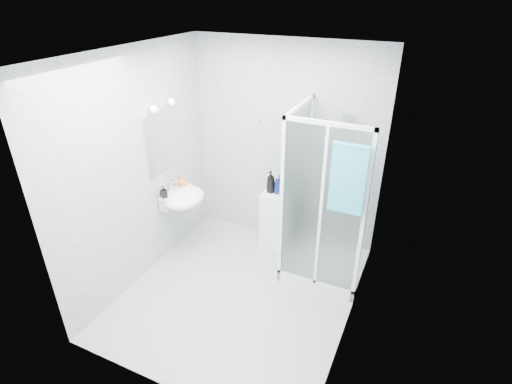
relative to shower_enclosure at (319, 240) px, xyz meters
The scene contains 12 objects.
room 1.33m from the shower_enclosure, 131.13° to the right, with size 2.40×2.60×2.60m.
shower_enclosure is the anchor object (origin of this frame).
wall_basin 1.72m from the shower_enclosure, 169.19° to the right, with size 0.46×0.56×0.35m.
mirror 2.16m from the shower_enclosure, behind, with size 0.02×0.60×0.70m, color white.
vanity_lights 2.35m from the shower_enclosure, behind, with size 0.10×0.40×0.08m.
wall_hooks 1.57m from the shower_enclosure, 151.98° to the left, with size 0.23×0.06×0.03m.
storage_cabinet 0.72m from the shower_enclosure, 157.16° to the left, with size 0.33×0.36×0.79m.
hand_towel 1.18m from the shower_enclosure, 51.11° to the right, with size 0.33×0.05×0.71m.
shampoo_bottle_a 0.93m from the shower_enclosure, 159.80° to the left, with size 0.11×0.11×0.29m, color black.
shampoo_bottle_b 0.84m from the shower_enclosure, 154.57° to the left, with size 0.11×0.11×0.25m, color #0C154B.
soap_dispenser_orange 1.83m from the shower_enclosure, behind, with size 0.12×0.12×0.15m, color #BF6B16.
soap_dispenser_black 1.91m from the shower_enclosure, 164.11° to the right, with size 0.07×0.07×0.15m, color black.
Camera 1 is at (1.63, -3.04, 3.13)m, focal length 28.00 mm.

